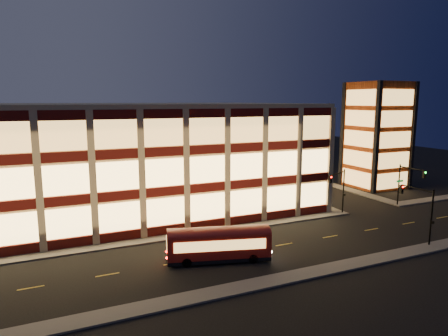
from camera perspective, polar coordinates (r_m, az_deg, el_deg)
name	(u,v)px	position (r m, az deg, el deg)	size (l,w,h in m)	color
ground	(175,240)	(44.16, -6.95, -10.17)	(200.00, 200.00, 0.00)	black
sidewalk_office_south	(146,240)	(44.33, -11.11, -10.10)	(54.00, 2.00, 0.15)	#514F4C
sidewalk_office_east	(275,189)	(68.38, 7.36, -2.99)	(2.00, 30.00, 0.15)	#514F4C
sidewalk_tower_south	(428,200)	(67.80, 27.11, -4.09)	(14.00, 2.00, 0.15)	#514F4C
sidewalk_tower_west	(328,184)	(74.62, 14.59, -2.16)	(2.00, 30.00, 0.15)	#514F4C
sidewalk_near	(225,291)	(32.91, 0.12, -17.15)	(100.00, 2.00, 0.15)	#514F4C
office_building	(118,156)	(57.94, -14.86, 1.70)	(50.45, 30.45, 14.50)	tan
stair_tower	(377,135)	(73.62, 20.98, 4.37)	(8.60, 8.60, 18.00)	#8C3814
traffic_signal_far	(339,185)	(53.80, 16.09, -2.33)	(3.79, 1.87, 6.00)	black
traffic_signal_right	(408,179)	(61.06, 24.74, -1.46)	(1.20, 4.37, 6.00)	black
traffic_signal_near	(420,204)	(47.01, 26.21, -4.64)	(0.32, 4.45, 6.00)	black
trolley_bus	(219,242)	(37.96, -0.76, -10.56)	(9.89, 4.88, 3.25)	maroon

